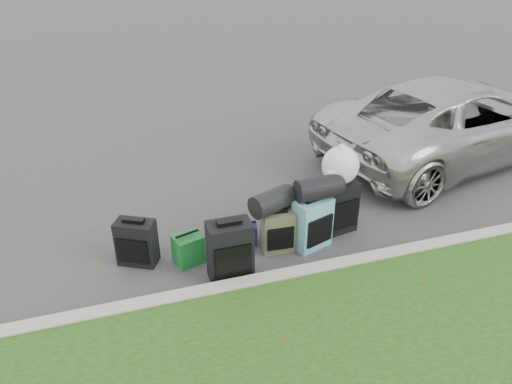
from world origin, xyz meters
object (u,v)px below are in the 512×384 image
object	(u,v)px
suitcase_large_black_left	(230,251)
suitcase_olive	(278,231)
suitcase_large_black_right	(338,207)
suitcase_teal	(312,223)
tote_green	(188,249)
suitcase_small_black	(137,242)
suv	(455,120)
tote_navy	(247,234)

from	to	relation	value
suitcase_large_black_left	suitcase_olive	size ratio (longest dim) A/B	1.32
suitcase_large_black_left	suitcase_large_black_right	size ratio (longest dim) A/B	1.02
suitcase_teal	tote_green	size ratio (longest dim) A/B	1.82
suitcase_small_black	suitcase_olive	distance (m)	1.71
suv	suitcase_teal	distance (m)	3.77
tote_navy	suitcase_large_black_left	bearing A→B (deg)	-110.12
suitcase_olive	suitcase_large_black_right	world-z (taller)	suitcase_large_black_right
suitcase_large_black_left	tote_green	size ratio (longest dim) A/B	1.96
suitcase_large_black_left	suitcase_teal	size ratio (longest dim) A/B	1.08
suitcase_olive	suitcase_large_black_right	size ratio (longest dim) A/B	0.77
suv	suitcase_small_black	distance (m)	5.64
suv	tote_navy	world-z (taller)	suv
tote_navy	suitcase_small_black	bearing A→B (deg)	-167.68
suitcase_small_black	suitcase_olive	bearing A→B (deg)	19.29
suv	suitcase_small_black	xyz separation A→B (m)	(-5.44, -1.44, -0.38)
suv	suitcase_large_black_left	size ratio (longest dim) A/B	6.68
suitcase_large_black_left	tote_navy	world-z (taller)	suitcase_large_black_left
suitcase_large_black_right	tote_green	bearing A→B (deg)	173.28
suitcase_large_black_right	tote_green	world-z (taller)	suitcase_large_black_right
suitcase_teal	tote_navy	distance (m)	0.84
suitcase_teal	suv	bearing A→B (deg)	9.41
tote_green	suitcase_large_black_right	bearing A→B (deg)	-13.42
suitcase_small_black	tote_navy	xyz separation A→B (m)	(1.37, -0.01, -0.15)
tote_navy	suitcase_large_black_right	bearing A→B (deg)	9.27
suv	suitcase_olive	xyz separation A→B (m)	(-3.75, -1.70, -0.40)
suv	tote_navy	bearing A→B (deg)	97.71
suv	suitcase_large_black_left	bearing A→B (deg)	102.69
suitcase_olive	suitcase_teal	distance (m)	0.44
suv	suitcase_large_black_right	bearing A→B (deg)	106.19
suitcase_small_black	suitcase_large_black_left	bearing A→B (deg)	-2.94
suitcase_large_black_right	suitcase_olive	bearing A→B (deg)	-178.43
suitcase_large_black_left	suitcase_small_black	bearing A→B (deg)	149.59
suitcase_large_black_left	tote_green	xyz separation A→B (m)	(-0.41, 0.41, -0.18)
suitcase_olive	suitcase_teal	world-z (taller)	suitcase_teal
suitcase_small_black	suitcase_large_black_right	size ratio (longest dim) A/B	0.81
suitcase_small_black	suitcase_large_black_right	world-z (taller)	suitcase_large_black_right
suitcase_large_black_right	tote_green	xyz separation A→B (m)	(-2.01, -0.10, -0.17)
suitcase_teal	suitcase_large_black_right	bearing A→B (deg)	7.80
suitcase_large_black_left	suitcase_olive	world-z (taller)	suitcase_large_black_left
suv	suitcase_small_black	bearing A→B (deg)	92.98
suv	tote_green	bearing A→B (deg)	96.57
suitcase_olive	tote_green	bearing A→B (deg)	179.92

